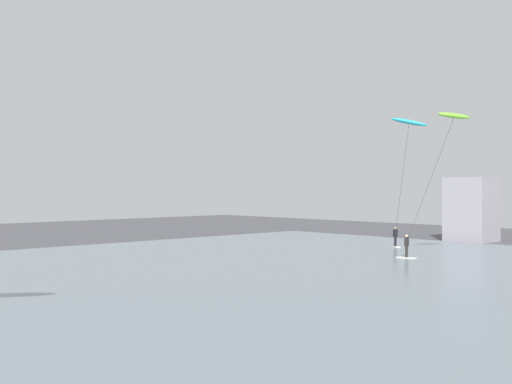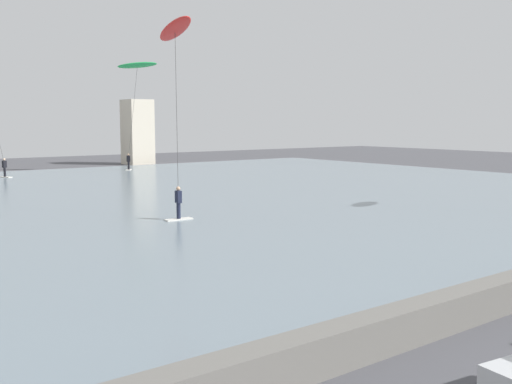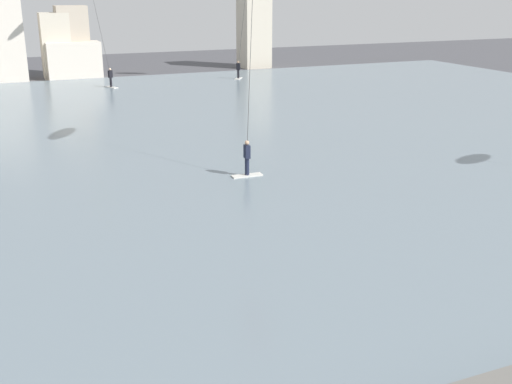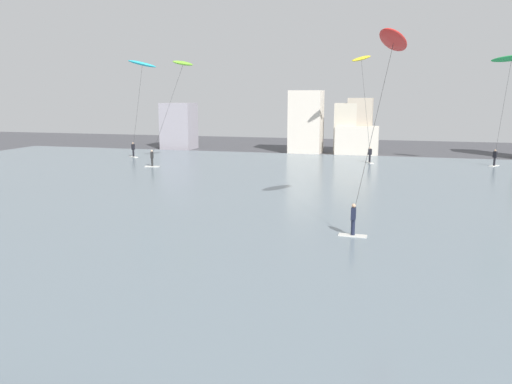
{
  "view_description": "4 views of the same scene",
  "coord_description": "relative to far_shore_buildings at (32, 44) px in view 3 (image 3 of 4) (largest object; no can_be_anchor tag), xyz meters",
  "views": [
    {
      "loc": [
        10.13,
        1.53,
        5.22
      ],
      "look_at": [
        -1.39,
        12.52,
        5.05
      ],
      "focal_mm": 47.84,
      "sensor_mm": 36.0,
      "label": 1
    },
    {
      "loc": [
        -10.71,
        -3.88,
        4.9
      ],
      "look_at": [
        2.69,
        13.73,
        2.3
      ],
      "focal_mm": 42.04,
      "sensor_mm": 36.0,
      "label": 2
    },
    {
      "loc": [
        -6.39,
        -3.37,
        8.19
      ],
      "look_at": [
        0.56,
        12.85,
        2.4
      ],
      "focal_mm": 43.74,
      "sensor_mm": 36.0,
      "label": 3
    },
    {
      "loc": [
        5.68,
        -3.83,
        7.03
      ],
      "look_at": [
        0.73,
        14.67,
        3.43
      ],
      "focal_mm": 36.49,
      "sensor_mm": 36.0,
      "label": 4
    }
  ],
  "objects": [
    {
      "name": "water_bay",
      "position": [
        2.22,
        -28.05,
        -3.17
      ],
      "size": [
        84.0,
        52.0,
        0.1
      ],
      "primitive_type": "cube",
      "color": "slate",
      "rests_on": "ground"
    },
    {
      "name": "far_shore_buildings",
      "position": [
        0.0,
        0.0,
        0.0
      ],
      "size": [
        45.44,
        4.32,
        7.5
      ],
      "color": "gray",
      "rests_on": "ground"
    }
  ]
}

